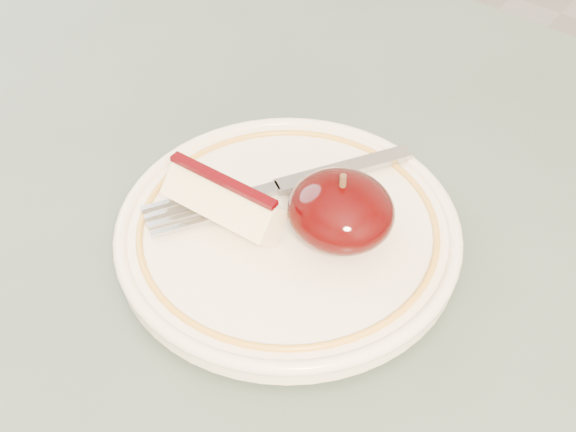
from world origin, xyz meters
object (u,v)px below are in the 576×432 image
Objects in this scene: apple_half at (341,211)px; plate at (288,232)px; fork at (275,188)px; table at (90,371)px.

plate is at bearing -152.74° from apple_half.
fork is at bearing 143.20° from plate.
apple_half is 0.40× the size of fork.
table is 4.18× the size of plate.
apple_half is at bearing 27.26° from plate.
apple_half is 0.06m from fork.
table is 0.18m from fork.
fork is at bearing 64.75° from table.
plate is 0.04m from apple_half.
fork is (0.06, 0.13, 0.11)m from table.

